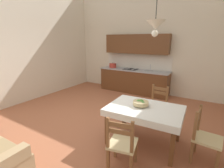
{
  "coord_description": "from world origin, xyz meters",
  "views": [
    {
      "loc": [
        2.28,
        -2.92,
        1.99
      ],
      "look_at": [
        0.33,
        0.28,
        0.98
      ],
      "focal_mm": 26.14,
      "sensor_mm": 36.0,
      "label": 1
    }
  ],
  "objects_px": {
    "dining_chair_kitchen_side": "(157,106)",
    "dining_chair_window_side": "(205,138)",
    "dining_table": "(144,114)",
    "fruit_bowl": "(141,103)",
    "pendant_lamp": "(155,25)",
    "dining_chair_camera_side": "(122,144)",
    "kitchen_cabinetry": "(134,70)"
  },
  "relations": [
    {
      "from": "fruit_bowl",
      "to": "pendant_lamp",
      "type": "height_order",
      "value": "pendant_lamp"
    },
    {
      "from": "dining_table",
      "to": "fruit_bowl",
      "type": "distance_m",
      "value": 0.21
    },
    {
      "from": "kitchen_cabinetry",
      "to": "dining_chair_window_side",
      "type": "xyz_separation_m",
      "value": [
        2.58,
        -2.95,
        -0.41
      ]
    },
    {
      "from": "dining_chair_camera_side",
      "to": "fruit_bowl",
      "type": "height_order",
      "value": "dining_chair_camera_side"
    },
    {
      "from": "dining_chair_window_side",
      "to": "pendant_lamp",
      "type": "height_order",
      "value": "pendant_lamp"
    },
    {
      "from": "kitchen_cabinetry",
      "to": "dining_chair_window_side",
      "type": "bearing_deg",
      "value": -48.86
    },
    {
      "from": "dining_table",
      "to": "pendant_lamp",
      "type": "height_order",
      "value": "pendant_lamp"
    },
    {
      "from": "dining_chair_kitchen_side",
      "to": "pendant_lamp",
      "type": "xyz_separation_m",
      "value": [
        0.12,
        -0.93,
        1.78
      ]
    },
    {
      "from": "kitchen_cabinetry",
      "to": "fruit_bowl",
      "type": "xyz_separation_m",
      "value": [
        1.44,
        -2.94,
        -0.04
      ]
    },
    {
      "from": "kitchen_cabinetry",
      "to": "fruit_bowl",
      "type": "height_order",
      "value": "kitchen_cabinetry"
    },
    {
      "from": "dining_chair_camera_side",
      "to": "dining_chair_kitchen_side",
      "type": "bearing_deg",
      "value": 89.46
    },
    {
      "from": "dining_chair_camera_side",
      "to": "fruit_bowl",
      "type": "relative_size",
      "value": 3.1
    },
    {
      "from": "dining_chair_kitchen_side",
      "to": "pendant_lamp",
      "type": "bearing_deg",
      "value": -82.6
    },
    {
      "from": "kitchen_cabinetry",
      "to": "pendant_lamp",
      "type": "distance_m",
      "value": 3.66
    },
    {
      "from": "dining_table",
      "to": "pendant_lamp",
      "type": "distance_m",
      "value": 1.6
    },
    {
      "from": "dining_chair_camera_side",
      "to": "pendant_lamp",
      "type": "bearing_deg",
      "value": 80.74
    },
    {
      "from": "dining_chair_window_side",
      "to": "fruit_bowl",
      "type": "height_order",
      "value": "dining_chair_window_side"
    },
    {
      "from": "pendant_lamp",
      "to": "dining_table",
      "type": "bearing_deg",
      "value": -175.61
    },
    {
      "from": "kitchen_cabinetry",
      "to": "dining_chair_kitchen_side",
      "type": "height_order",
      "value": "kitchen_cabinetry"
    },
    {
      "from": "dining_chair_kitchen_side",
      "to": "dining_chair_camera_side",
      "type": "xyz_separation_m",
      "value": [
        -0.02,
        -1.78,
        0.0
      ]
    },
    {
      "from": "dining_chair_kitchen_side",
      "to": "dining_chair_window_side",
      "type": "height_order",
      "value": "same"
    },
    {
      "from": "dining_chair_window_side",
      "to": "fruit_bowl",
      "type": "relative_size",
      "value": 3.1
    },
    {
      "from": "dining_chair_kitchen_side",
      "to": "pendant_lamp",
      "type": "relative_size",
      "value": 1.16
    },
    {
      "from": "dining_table",
      "to": "pendant_lamp",
      "type": "relative_size",
      "value": 1.78
    },
    {
      "from": "kitchen_cabinetry",
      "to": "fruit_bowl",
      "type": "bearing_deg",
      "value": -63.94
    },
    {
      "from": "dining_table",
      "to": "dining_chair_kitchen_side",
      "type": "relative_size",
      "value": 1.54
    },
    {
      "from": "dining_table",
      "to": "dining_chair_camera_side",
      "type": "distance_m",
      "value": 0.86
    },
    {
      "from": "dining_chair_camera_side",
      "to": "pendant_lamp",
      "type": "height_order",
      "value": "pendant_lamp"
    },
    {
      "from": "dining_chair_window_side",
      "to": "fruit_bowl",
      "type": "xyz_separation_m",
      "value": [
        -1.14,
        0.01,
        0.37
      ]
    },
    {
      "from": "dining_chair_kitchen_side",
      "to": "fruit_bowl",
      "type": "height_order",
      "value": "dining_chair_kitchen_side"
    },
    {
      "from": "dining_chair_kitchen_side",
      "to": "pendant_lamp",
      "type": "height_order",
      "value": "pendant_lamp"
    },
    {
      "from": "dining_table",
      "to": "fruit_bowl",
      "type": "relative_size",
      "value": 4.77
    }
  ]
}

